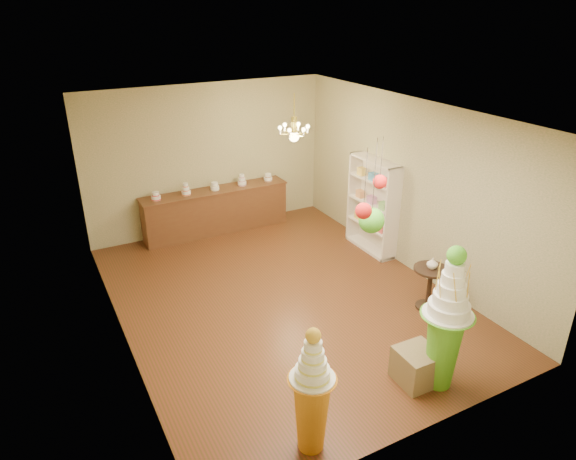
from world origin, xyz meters
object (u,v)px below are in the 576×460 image
pedestal_green (445,331)px  pedestal_orange (312,402)px  sideboard (216,210)px  round_table (430,282)px

pedestal_green → pedestal_orange: bearing=-176.9°
pedestal_orange → sideboard: (1.14, 5.82, -0.13)m
pedestal_green → round_table: 1.82m
pedestal_orange → round_table: (3.02, 1.52, -0.16)m
pedestal_green → sideboard: (-0.79, 5.72, -0.31)m
pedestal_orange → round_table: pedestal_orange is taller
sideboard → round_table: 4.70m
pedestal_orange → round_table: bearing=26.7°
sideboard → pedestal_orange: bearing=-101.0°
pedestal_orange → pedestal_green: bearing=3.1°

